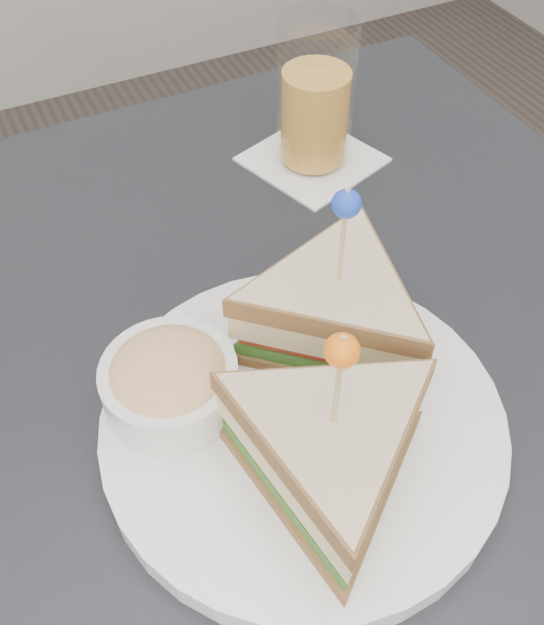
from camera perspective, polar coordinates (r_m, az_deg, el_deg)
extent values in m
cube|color=black|center=(0.56, -0.47, -5.48)|extent=(0.80, 0.80, 0.03)
cylinder|color=black|center=(1.16, 7.76, 2.48)|extent=(0.04, 0.04, 0.72)
cylinder|color=white|center=(0.50, 2.53, -9.34)|extent=(0.32, 0.32, 0.02)
cylinder|color=white|center=(0.49, 2.57, -8.65)|extent=(0.32, 0.32, 0.01)
cylinder|color=#D5B77A|center=(0.38, 5.37, -6.27)|extent=(0.00, 0.00, 0.09)
sphere|color=orange|center=(0.36, 5.76, -3.13)|extent=(0.02, 0.02, 0.02)
cylinder|color=#D5B77A|center=(0.46, 5.79, 5.62)|extent=(0.00, 0.00, 0.09)
sphere|color=blue|center=(0.44, 6.13, 8.86)|extent=(0.02, 0.02, 0.02)
cylinder|color=white|center=(0.49, -8.28, -6.07)|extent=(0.11, 0.11, 0.04)
ellipsoid|color=#E0B772|center=(0.48, -8.47, -5.04)|extent=(0.10, 0.10, 0.04)
cube|color=white|center=(0.74, 3.33, 12.41)|extent=(0.15, 0.15, 0.00)
cylinder|color=gold|center=(0.71, 3.52, 15.78)|extent=(0.08, 0.08, 0.09)
cylinder|color=white|center=(0.69, 3.61, 17.36)|extent=(0.09, 0.09, 0.15)
cube|color=white|center=(0.70, 3.77, 19.26)|extent=(0.02, 0.02, 0.02)
cube|color=white|center=(0.68, 3.34, 17.95)|extent=(0.02, 0.02, 0.02)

